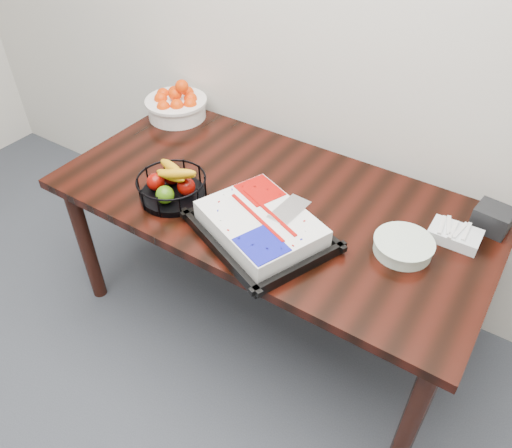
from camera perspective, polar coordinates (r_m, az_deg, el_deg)
The scene contains 7 objects.
table at distance 2.11m, azimuth 1.66°, elevation 1.25°, with size 1.80×0.90×0.75m.
cake_tray at distance 1.84m, azimuth 0.53°, elevation -0.28°, with size 0.60×0.54×0.10m.
tangerine_bowl at distance 2.62m, azimuth -9.14°, elevation 13.66°, with size 0.31×0.31×0.20m.
fruit_basket at distance 2.04m, azimuth -9.60°, elevation 4.37°, with size 0.28×0.28×0.15m.
plate_stack at distance 1.87m, azimuth 16.47°, elevation -2.46°, with size 0.22×0.22×0.05m.
fork_bag at distance 1.98m, azimuth 21.78°, elevation -1.14°, with size 0.18×0.12×0.05m.
napkin_box at distance 2.08m, azimuth 25.40°, elevation 0.55°, with size 0.13×0.11×0.09m, color black.
Camera 1 is at (0.84, 0.61, 2.01)m, focal length 35.00 mm.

